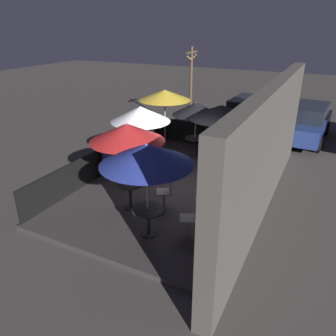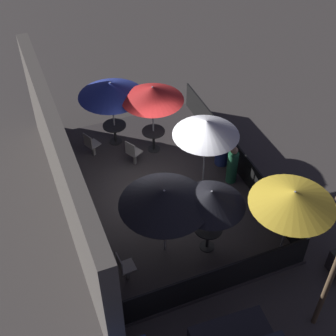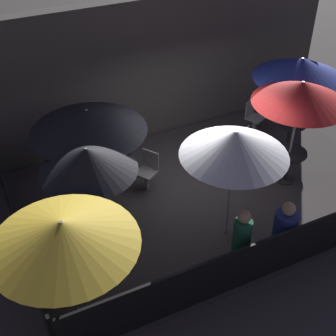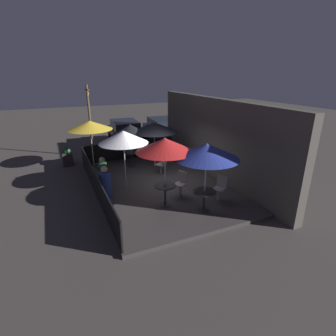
{
  "view_description": "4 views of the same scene",
  "coord_description": "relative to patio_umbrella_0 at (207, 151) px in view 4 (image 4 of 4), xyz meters",
  "views": [
    {
      "loc": [
        8.54,
        4.07,
        4.88
      ],
      "look_at": [
        0.97,
        0.28,
        1.13
      ],
      "focal_mm": 35.0,
      "sensor_mm": 36.0,
      "label": 1
    },
    {
      "loc": [
        -9.6,
        3.62,
        10.19
      ],
      "look_at": [
        -0.35,
        -0.08,
        1.23
      ],
      "focal_mm": 50.0,
      "sensor_mm": 36.0,
      "label": 2
    },
    {
      "loc": [
        -4.12,
        -6.78,
        6.71
      ],
      "look_at": [
        -0.98,
        -0.26,
        1.26
      ],
      "focal_mm": 50.0,
      "sensor_mm": 36.0,
      "label": 3
    },
    {
      "loc": [
        9.52,
        -3.77,
        4.59
      ],
      "look_at": [
        0.8,
        0.14,
        1.09
      ],
      "focal_mm": 28.0,
      "sensor_mm": 36.0,
      "label": 4
    }
  ],
  "objects": [
    {
      "name": "light_post",
      "position": [
        -8.2,
        -2.4,
        -0.01
      ],
      "size": [
        1.1,
        0.12,
        3.97
      ],
      "color": "brown",
      "rests_on": "ground_plane"
    },
    {
      "name": "patio_umbrella_3",
      "position": [
        -4.92,
        0.13,
        -0.13
      ],
      "size": [
        2.27,
        2.27,
        2.21
      ],
      "color": "#B2B2B7",
      "rests_on": "patio_deck"
    },
    {
      "name": "patio_chair_3",
      "position": [
        -3.75,
        0.04,
        -1.62
      ],
      "size": [
        0.55,
        0.55,
        0.91
      ],
      "rotation": [
        0.0,
        0.0,
        -2.57
      ],
      "color": "gray",
      "rests_on": "patio_deck"
    },
    {
      "name": "fence_side_left",
      "position": [
        -6.65,
        -0.62,
        -1.63
      ],
      "size": [
        0.05,
        4.95,
        0.95
      ],
      "color": "black",
      "rests_on": "patio_deck"
    },
    {
      "name": "patio_umbrella_5",
      "position": [
        -6.17,
        -2.7,
        -0.04
      ],
      "size": [
        2.13,
        2.13,
        2.28
      ],
      "color": "#B2B2B7",
      "rests_on": "patio_deck"
    },
    {
      "name": "planter_box",
      "position": [
        -7.3,
        -3.86,
        -1.8
      ],
      "size": [
        0.71,
        0.5,
        0.94
      ],
      "color": "#332D2D",
      "rests_on": "ground_plane"
    },
    {
      "name": "patio_umbrella_2",
      "position": [
        -5.29,
        -0.96,
        -0.22
      ],
      "size": [
        1.74,
        1.74,
        2.12
      ],
      "color": "#B2B2B7",
      "rests_on": "patio_deck"
    },
    {
      "name": "patio_deck",
      "position": [
        -2.73,
        -0.62,
        -2.17
      ],
      "size": [
        7.93,
        5.15,
        0.12
      ],
      "color": "#383333",
      "rests_on": "ground_plane"
    },
    {
      "name": "dining_table_0",
      "position": [
        0.0,
        0.0,
        -1.55
      ],
      "size": [
        0.78,
        0.78,
        0.71
      ],
      "color": "black",
      "rests_on": "patio_deck"
    },
    {
      "name": "patron_1",
      "position": [
        -3.2,
        -2.77,
        -1.49
      ],
      "size": [
        0.42,
        0.42,
        1.34
      ],
      "rotation": [
        0.0,
        0.0,
        1.95
      ],
      "color": "#236642",
      "rests_on": "patio_deck"
    },
    {
      "name": "parked_car_0",
      "position": [
        -9.89,
        -0.01,
        -1.38
      ],
      "size": [
        4.33,
        1.99,
        1.62
      ],
      "rotation": [
        0.0,
        0.0,
        -0.06
      ],
      "color": "black",
      "rests_on": "ground_plane"
    },
    {
      "name": "patio_umbrella_1",
      "position": [
        -0.87,
        -1.07,
        0.11
      ],
      "size": [
        1.96,
        1.96,
        2.45
      ],
      "color": "#B2B2B7",
      "rests_on": "patio_deck"
    },
    {
      "name": "patio_chair_1",
      "position": [
        -1.35,
        -0.19,
        -1.59
      ],
      "size": [
        0.54,
        0.54,
        0.94
      ],
      "rotation": [
        0.0,
        0.0,
        -1.07
      ],
      "color": "gray",
      "rests_on": "patio_deck"
    },
    {
      "name": "patron_0",
      "position": [
        -2.33,
        -2.86,
        -1.55
      ],
      "size": [
        0.59,
        0.59,
        1.26
      ],
      "rotation": [
        0.0,
        0.0,
        0.53
      ],
      "color": "navy",
      "rests_on": "patio_deck"
    },
    {
      "name": "building_wall",
      "position": [
        -2.73,
        2.18,
        -0.44
      ],
      "size": [
        9.53,
        0.36,
        3.57
      ],
      "color": "#4C4742",
      "rests_on": "ground_plane"
    },
    {
      "name": "patio_chair_0",
      "position": [
        -5.44,
        1.41,
        -1.61
      ],
      "size": [
        0.43,
        0.43,
        0.92
      ],
      "rotation": [
        0.0,
        0.0,
        -1.5
      ],
      "color": "gray",
      "rests_on": "patio_deck"
    },
    {
      "name": "ground_plane",
      "position": [
        -2.73,
        -0.62,
        -2.23
      ],
      "size": [
        60.0,
        60.0,
        0.0
      ],
      "primitive_type": "plane",
      "color": "#423D3A"
    },
    {
      "name": "fence_front",
      "position": [
        -2.73,
        -3.15,
        -1.63
      ],
      "size": [
        7.73,
        0.05,
        0.95
      ],
      "color": "black",
      "rests_on": "patio_deck"
    },
    {
      "name": "patio_chair_2",
      "position": [
        -0.43,
        0.93,
        -1.61
      ],
      "size": [
        0.53,
        0.53,
        0.92
      ],
      "rotation": [
        0.0,
        0.0,
        -1.14
      ],
      "color": "gray",
      "rests_on": "patio_deck"
    },
    {
      "name": "patio_umbrella_4",
      "position": [
        -2.94,
        -1.92,
        0.01
      ],
      "size": [
        1.93,
        1.93,
        2.36
      ],
      "color": "#B2B2B7",
      "rests_on": "patio_deck"
    },
    {
      "name": "parked_car_2",
      "position": [
        -10.02,
        5.19,
        -1.38
      ],
      "size": [
        4.48,
        2.3,
        1.62
      ],
      "rotation": [
        0.0,
        0.0,
        -0.15
      ],
      "color": "#5B5B60",
      "rests_on": "ground_plane"
    },
    {
      "name": "parked_car_1",
      "position": [
        -9.67,
        2.59,
        -1.38
      ],
      "size": [
        4.48,
        2.01,
        1.62
      ],
      "rotation": [
        0.0,
        0.0,
        -0.07
      ],
      "color": "navy",
      "rests_on": "ground_plane"
    },
    {
      "name": "dining_table_2",
      "position": [
        -5.29,
        -0.96,
        -1.51
      ],
      "size": [
        0.75,
        0.75,
        0.77
      ],
      "color": "black",
      "rests_on": "patio_deck"
    },
    {
      "name": "patio_umbrella_0",
      "position": [
        0.0,
        0.0,
        0.0
      ],
      "size": [
        2.13,
        2.13,
        2.35
      ],
      "color": "#B2B2B7",
      "rests_on": "patio_deck"
    },
    {
      "name": "dining_table_1",
      "position": [
        -0.87,
        -1.07,
        -1.5
      ],
      "size": [
        0.75,
        0.75,
        0.77
      ],
      "color": "black",
      "rests_on": "patio_deck"
    }
  ]
}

